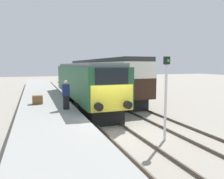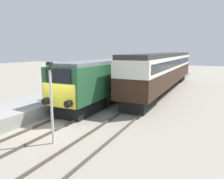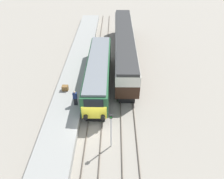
# 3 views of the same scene
# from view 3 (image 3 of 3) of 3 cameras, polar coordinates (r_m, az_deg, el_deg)

# --- Properties ---
(ground_plane) EXTENTS (120.00, 120.00, 0.00)m
(ground_plane) POSITION_cam_3_polar(r_m,az_deg,el_deg) (22.36, -4.59, -10.37)
(ground_plane) COLOR gray
(platform_left) EXTENTS (3.50, 50.00, 0.83)m
(platform_left) POSITION_cam_3_polar(r_m,az_deg,el_deg) (28.59, -9.99, 2.21)
(platform_left) COLOR gray
(platform_left) RESTS_ON ground_plane
(rails_near_track) EXTENTS (1.51, 60.00, 0.14)m
(rails_near_track) POSITION_cam_3_polar(r_m,az_deg,el_deg) (25.97, -3.74, -2.18)
(rails_near_track) COLOR #4C4238
(rails_near_track) RESTS_ON ground_plane
(rails_far_track) EXTENTS (1.50, 60.00, 0.14)m
(rails_far_track) POSITION_cam_3_polar(r_m,az_deg,el_deg) (25.94, 3.77, -2.24)
(rails_far_track) COLOR #4C4238
(rails_far_track) RESTS_ON ground_plane
(locomotive) EXTENTS (2.70, 14.50, 3.68)m
(locomotive) POSITION_cam_3_polar(r_m,az_deg,el_deg) (26.95, -3.55, 4.64)
(locomotive) COLOR black
(locomotive) RESTS_ON ground_plane
(passenger_carriage) EXTENTS (2.75, 21.92, 4.18)m
(passenger_carriage) POSITION_cam_3_polar(r_m,az_deg,el_deg) (32.93, 3.25, 11.85)
(passenger_carriage) COLOR black
(passenger_carriage) RESTS_ON ground_plane
(person_on_platform) EXTENTS (0.44, 0.26, 1.80)m
(person_on_platform) POSITION_cam_3_polar(r_m,az_deg,el_deg) (23.58, -9.60, -2.19)
(person_on_platform) COLOR black
(person_on_platform) RESTS_ON platform_left
(signal_post) EXTENTS (0.24, 0.28, 3.96)m
(signal_post) POSITION_cam_3_polar(r_m,az_deg,el_deg) (19.17, -0.26, -10.14)
(signal_post) COLOR silver
(signal_post) RESTS_ON ground_plane
(luggage_crate) EXTENTS (0.70, 0.56, 0.60)m
(luggage_crate) POSITION_cam_3_polar(r_m,az_deg,el_deg) (26.29, -12.14, 0.39)
(luggage_crate) COLOR brown
(luggage_crate) RESTS_ON platform_left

